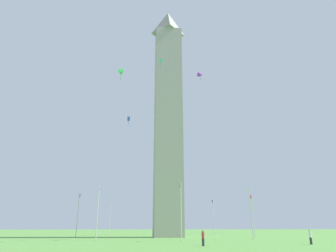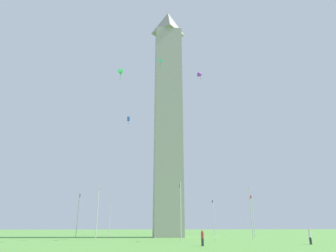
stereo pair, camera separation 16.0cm
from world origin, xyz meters
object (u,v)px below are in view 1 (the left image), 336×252
Objects in this scene: flagpole_ne at (110,215)px; flagpole_s at (181,208)px; obelisk_monument at (168,112)px; flagpole_nw at (213,215)px; flagpole_n at (161,216)px; flagpole_e at (78,213)px; flagpole_sw at (251,210)px; kite_green_delta at (121,73)px; flagpole_w at (253,213)px; kite_blue_box at (129,119)px; flagpole_se at (98,210)px; kite_cyan_diamond at (161,61)px; person_white_shirt at (310,237)px; kite_purple_delta at (201,75)px; person_red_shirt at (203,238)px.

flagpole_ne is 32.74m from flagpole_s.
flagpole_nw is (12.59, -12.53, -21.81)m from obelisk_monument.
flagpole_n and flagpole_ne have the same top height.
flagpole_e is at bearing 157.50° from flagpole_ne.
kite_green_delta is at bearing 115.91° from flagpole_sw.
flagpole_s is at bearing -135.00° from flagpole_e.
kite_blue_box reaches higher than flagpole_w.
flagpole_se is (-30.25, 12.53, 0.00)m from flagpole_n.
flagpole_n is 25.06m from flagpole_e.
kite_green_delta is (-10.64, 21.90, 18.72)m from flagpole_sw.
flagpole_ne is 39.60m from kite_cyan_diamond.
flagpole_n is 25.06m from flagpole_w.
kite_green_delta is at bearing 148.47° from flagpole_nw.
kite_cyan_diamond reaches higher than person_white_shirt.
flagpole_e is at bearing 45.00° from flagpole_s.
flagpole_e is 35.43m from flagpole_w.
flagpole_n is at bearing -45.00° from flagpole_e.
kite_purple_delta is 1.12× the size of kite_green_delta.
flagpole_ne is 1.00× the size of flagpole_sw.
flagpole_n is at bearing 45.00° from flagpole_w.
flagpole_n is 46.03m from person_white_shirt.
flagpole_sw is (-12.47, -12.53, -21.81)m from obelisk_monument.
flagpole_ne is at bearing 31.53° from person_red_shirt.
obelisk_monument is 32.57× the size of kite_blue_box.
kite_green_delta reaches higher than kite_blue_box.
flagpole_ne and flagpole_s have the same top height.
flagpole_e is 1.00× the size of flagpole_w.
obelisk_monument is at bearing 14.92° from person_red_shirt.
kite_cyan_diamond is (0.79, 3.06, 24.72)m from flagpole_s.
flagpole_n is 13.56m from flagpole_nw.
kite_purple_delta reaches higher than flagpole_nw.
kite_purple_delta is (-21.67, 6.89, 26.57)m from flagpole_nw.
person_red_shirt is 1.18× the size of kite_cyan_diamond.
person_white_shirt is 0.86× the size of kite_purple_delta.
flagpole_s is (-17.72, -17.72, 0.00)m from flagpole_e.
flagpole_s is at bearing 18.92° from person_red_shirt.
obelisk_monument is at bearing -10.29° from kite_cyan_diamond.
obelisk_monument is 39.09m from person_white_shirt.
flagpole_ne and flagpole_sw have the same top height.
flagpole_s is at bearing 157.50° from flagpole_nw.
person_red_shirt is (-14.80, -13.57, -3.75)m from flagpole_se.
flagpole_sw is (-0.00, -25.06, 0.00)m from flagpole_se.
flagpole_s is (-5.19, -12.53, 0.00)m from flagpole_se.
kite_cyan_diamond reaches higher than flagpole_w.
flagpole_ne is 25.06m from flagpole_se.
kite_purple_delta reaches higher than person_red_shirt.
flagpole_n and flagpole_s have the same top height.
kite_purple_delta is (-9.14, -23.35, 26.57)m from flagpole_e.
flagpole_n is at bearing 14.06° from person_red_shirt.
flagpole_nw is 34.97m from kite_purple_delta.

